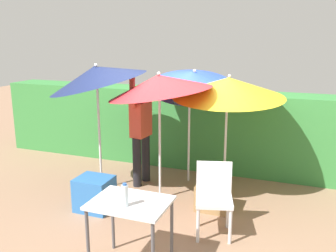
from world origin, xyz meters
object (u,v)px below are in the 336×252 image
umbrella_rainbow (159,84)px  umbrella_navy (192,80)px  umbrella_orange (96,75)px  umbrella_yellow (228,87)px  person_vendor (141,129)px  folding_table (130,210)px  crate_cardboard (213,197)px  bottle_water (125,195)px  chair_plastic (214,194)px  cooler_box (95,194)px

umbrella_rainbow → umbrella_navy: size_ratio=0.95×
umbrella_orange → umbrella_yellow: umbrella_orange is taller
person_vendor → folding_table: bearing=-68.1°
person_vendor → crate_cardboard: bearing=-21.0°
bottle_water → umbrella_orange: bearing=127.1°
chair_plastic → umbrella_navy: bearing=116.7°
umbrella_orange → person_vendor: bearing=41.8°
cooler_box → folding_table: (1.09, -1.05, 0.43)m
umbrella_orange → folding_table: umbrella_orange is taller
bottle_water → umbrella_rainbow: bearing=101.1°
umbrella_rainbow → crate_cardboard: bearing=-2.7°
umbrella_rainbow → person_vendor: 1.08m
umbrella_orange → folding_table: 2.49m
umbrella_orange → crate_cardboard: umbrella_orange is taller
crate_cardboard → bottle_water: 1.95m
umbrella_rainbow → chair_plastic: umbrella_rainbow is taller
crate_cardboard → folding_table: 1.78m
umbrella_yellow → umbrella_rainbow: bearing=-145.4°
umbrella_yellow → folding_table: bearing=-102.6°
umbrella_orange → umbrella_navy: (1.24, 0.85, -0.11)m
umbrella_rainbow → folding_table: size_ratio=2.51×
umbrella_rainbow → bottle_water: size_ratio=8.38×
umbrella_rainbow → umbrella_yellow: (0.86, 0.60, -0.08)m
chair_plastic → folding_table: (-0.63, -1.03, 0.16)m
chair_plastic → cooler_box: bearing=179.5°
umbrella_rainbow → umbrella_navy: umbrella_navy is taller
umbrella_orange → umbrella_yellow: bearing=16.8°
umbrella_rainbow → umbrella_yellow: umbrella_rainbow is taller
person_vendor → cooler_box: person_vendor is taller
umbrella_navy → bottle_water: umbrella_navy is taller
folding_table → umbrella_rainbow: bearing=101.8°
folding_table → bottle_water: 0.24m
umbrella_navy → chair_plastic: (0.77, -1.53, -1.22)m
umbrella_navy → umbrella_yellow: bearing=-23.3°
person_vendor → chair_plastic: bearing=-37.0°
cooler_box → crate_cardboard: (1.57, 0.60, -0.05)m
bottle_water → person_vendor: bearing=110.9°
umbrella_rainbow → chair_plastic: bearing=-33.6°
folding_table → bottle_water: bearing=-90.4°
chair_plastic → bottle_water: size_ratio=3.71×
chair_plastic → folding_table: bearing=-121.6°
umbrella_navy → crate_cardboard: (0.62, -0.92, -1.54)m
chair_plastic → cooler_box: size_ratio=1.81×
crate_cardboard → umbrella_orange: bearing=178.0°
person_vendor → chair_plastic: person_vendor is taller
person_vendor → cooler_box: size_ratio=3.81×
umbrella_rainbow → umbrella_navy: bearing=76.1°
umbrella_yellow → person_vendor: 1.57m
umbrella_orange → crate_cardboard: 2.49m
umbrella_yellow → umbrella_orange: bearing=-163.2°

